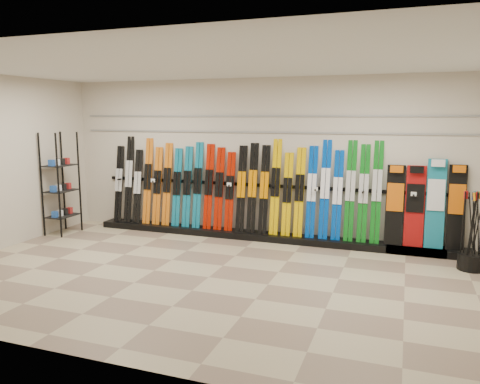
% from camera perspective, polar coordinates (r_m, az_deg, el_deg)
% --- Properties ---
extents(floor, '(8.00, 8.00, 0.00)m').
position_cam_1_polar(floor, '(6.86, -3.84, -10.32)').
color(floor, '#876F5D').
rests_on(floor, ground).
extents(back_wall, '(8.00, 0.00, 8.00)m').
position_cam_1_polar(back_wall, '(8.85, 2.53, 4.06)').
color(back_wall, beige).
rests_on(back_wall, floor).
extents(ceiling, '(8.00, 8.00, 0.00)m').
position_cam_1_polar(ceiling, '(6.51, -4.14, 15.43)').
color(ceiling, silver).
rests_on(ceiling, back_wall).
extents(ski_rack_base, '(8.00, 0.40, 0.12)m').
position_cam_1_polar(ski_rack_base, '(8.83, 3.44, -5.46)').
color(ski_rack_base, black).
rests_on(ski_rack_base, floor).
extents(skis, '(5.37, 0.30, 1.81)m').
position_cam_1_polar(skis, '(8.92, -0.34, 0.51)').
color(skis, black).
rests_on(skis, ski_rack_base).
extents(snowboards, '(1.25, 0.23, 1.48)m').
position_cam_1_polar(snowboards, '(8.41, 21.60, -1.54)').
color(snowboards, black).
rests_on(snowboards, ski_rack_base).
extents(accessory_rack, '(0.40, 0.60, 1.99)m').
position_cam_1_polar(accessory_rack, '(9.79, -21.00, 0.98)').
color(accessory_rack, black).
rests_on(accessory_rack, floor).
extents(pole_bin, '(0.39, 0.39, 0.25)m').
position_cam_1_polar(pole_bin, '(7.94, 26.35, -7.62)').
color(pole_bin, black).
rests_on(pole_bin, floor).
extents(ski_poles, '(0.30, 0.29, 1.18)m').
position_cam_1_polar(ski_poles, '(7.81, 26.55, -4.22)').
color(ski_poles, black).
rests_on(ski_poles, pole_bin).
extents(slatwall_rail_0, '(7.60, 0.02, 0.03)m').
position_cam_1_polar(slatwall_rail_0, '(8.80, 2.52, 7.30)').
color(slatwall_rail_0, gray).
rests_on(slatwall_rail_0, back_wall).
extents(slatwall_rail_1, '(7.60, 0.02, 0.03)m').
position_cam_1_polar(slatwall_rail_1, '(8.80, 2.53, 9.25)').
color(slatwall_rail_1, gray).
rests_on(slatwall_rail_1, back_wall).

